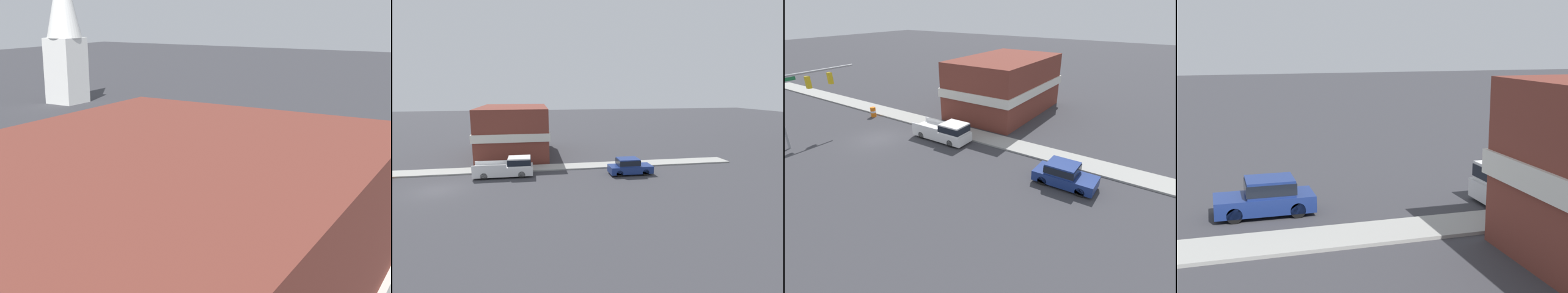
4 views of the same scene
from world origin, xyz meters
TOP-DOWN VIEW (x-y plane):
  - car_lead at (-1.96, 17.21)m, footprint 1.88×4.22m
  - pickup_truck_parked at (-3.30, 5.58)m, footprint 1.99×5.53m
  - church_steeple at (17.86, 36.69)m, footprint 3.27×3.27m

SIDE VIEW (x-z plane):
  - car_lead at x=-1.96m, z-range 0.02..1.63m
  - pickup_truck_parked at x=-3.30m, z-range -0.01..1.84m
  - church_steeple at x=17.86m, z-range 0.32..14.09m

